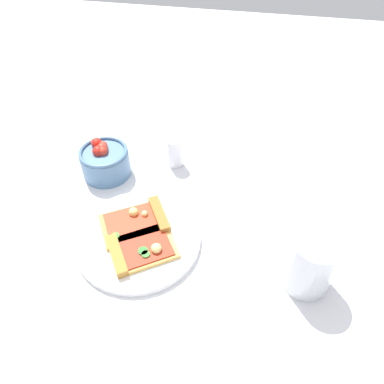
# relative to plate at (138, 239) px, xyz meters

# --- Properties ---
(ground_plane) EXTENTS (2.40, 2.40, 0.00)m
(ground_plane) POSITION_rel_plate_xyz_m (0.03, 0.02, -0.01)
(ground_plane) COLOR silver
(ground_plane) RESTS_ON ground
(plate) EXTENTS (0.23, 0.23, 0.01)m
(plate) POSITION_rel_plate_xyz_m (0.00, 0.00, 0.00)
(plate) COLOR white
(plate) RESTS_ON ground_plane
(pizza_slice_near) EXTENTS (0.14, 0.13, 0.03)m
(pizza_slice_near) POSITION_rel_plate_xyz_m (0.01, -0.03, 0.01)
(pizza_slice_near) COLOR #E5B256
(pizza_slice_near) RESTS_ON plate
(pizza_slice_far) EXTENTS (0.15, 0.14, 0.02)m
(pizza_slice_far) POSITION_rel_plate_xyz_m (-0.00, 0.03, 0.01)
(pizza_slice_far) COLOR gold
(pizza_slice_far) RESTS_ON plate
(salad_bowl) EXTENTS (0.10, 0.10, 0.08)m
(salad_bowl) POSITION_rel_plate_xyz_m (-0.12, 0.17, 0.03)
(salad_bowl) COLOR #4C7299
(salad_bowl) RESTS_ON ground_plane
(soda_glass) EXTENTS (0.08, 0.08, 0.11)m
(soda_glass) POSITION_rel_plate_xyz_m (0.30, -0.03, 0.05)
(soda_glass) COLOR silver
(soda_glass) RESTS_ON ground_plane
(paper_napkin) EXTENTS (0.16, 0.17, 0.00)m
(paper_napkin) POSITION_rel_plate_xyz_m (0.20, 0.22, -0.01)
(paper_napkin) COLOR white
(paper_napkin) RESTS_ON ground_plane
(pepper_shaker) EXTENTS (0.04, 0.04, 0.08)m
(pepper_shaker) POSITION_rel_plate_xyz_m (0.02, 0.23, 0.03)
(pepper_shaker) COLOR silver
(pepper_shaker) RESTS_ON ground_plane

